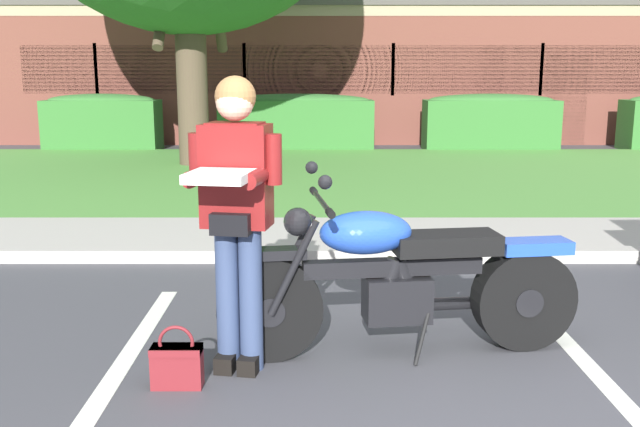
# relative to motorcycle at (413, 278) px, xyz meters

# --- Properties ---
(curb_strip) EXTENTS (60.00, 0.20, 0.12)m
(curb_strip) POSITION_rel_motorcycle_xyz_m (0.07, 2.17, -0.42)
(curb_strip) COLOR #ADA89E
(curb_strip) RESTS_ON ground
(concrete_walk) EXTENTS (60.00, 1.50, 0.08)m
(concrete_walk) POSITION_rel_motorcycle_xyz_m (0.07, 3.02, -0.44)
(concrete_walk) COLOR #ADA89E
(concrete_walk) RESTS_ON ground
(grass_lawn) EXTENTS (60.00, 7.42, 0.06)m
(grass_lawn) POSITION_rel_motorcycle_xyz_m (0.07, 7.48, -0.45)
(grass_lawn) COLOR #518E3D
(grass_lawn) RESTS_ON ground
(motorcycle) EXTENTS (2.24, 0.82, 1.18)m
(motorcycle) POSITION_rel_motorcycle_xyz_m (0.00, 0.00, 0.00)
(motorcycle) COLOR black
(motorcycle) RESTS_ON ground
(rider_person) EXTENTS (0.53, 0.62, 1.70)m
(rider_person) POSITION_rel_motorcycle_xyz_m (-1.05, -0.25, 0.53)
(rider_person) COLOR black
(rider_person) RESTS_ON ground
(handbag) EXTENTS (0.28, 0.13, 0.36)m
(handbag) POSITION_rel_motorcycle_xyz_m (-1.37, -0.50, -0.34)
(handbag) COLOR maroon
(handbag) RESTS_ON ground
(hedge_left) EXTENTS (2.48, 0.90, 1.24)m
(hedge_left) POSITION_rel_motorcycle_xyz_m (-5.38, 11.55, 0.17)
(hedge_left) COLOR #336B2D
(hedge_left) RESTS_ON ground
(hedge_center_left) EXTENTS (3.38, 0.90, 1.24)m
(hedge_center_left) POSITION_rel_motorcycle_xyz_m (-1.10, 11.55, 0.17)
(hedge_center_left) COLOR #336B2D
(hedge_center_left) RESTS_ON ground
(hedge_center_right) EXTENTS (2.90, 0.90, 1.24)m
(hedge_center_right) POSITION_rel_motorcycle_xyz_m (3.18, 11.55, 0.17)
(hedge_center_right) COLOR #336B2D
(hedge_center_right) RESTS_ON ground
(brick_building) EXTENTS (20.53, 9.85, 3.40)m
(brick_building) POSITION_rel_motorcycle_xyz_m (1.12, 17.49, 1.22)
(brick_building) COLOR brown
(brick_building) RESTS_ON ground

